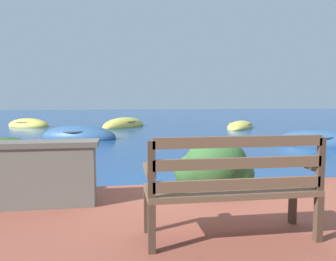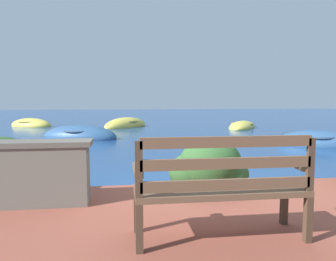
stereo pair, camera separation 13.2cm
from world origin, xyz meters
The scene contains 10 objects.
ground_plane centered at (0.00, 0.00, 0.00)m, with size 80.00×80.00×0.00m.
park_bench centered at (-0.29, -1.93, 0.70)m, with size 1.51×0.48×0.93m.
stone_wall centered at (-2.50, -0.72, 0.60)m, with size 2.01×0.39×0.74m.
hedge_clump_far_left centered at (-2.64, -0.38, 0.55)m, with size 1.12×0.81×0.76m.
hedge_clump_left centered at (0.00, -0.44, 0.53)m, with size 1.05×0.76×0.72m.
rowboat_nearest centered at (4.84, 4.75, 0.07)m, with size 2.73×2.17×0.83m.
rowboat_mid centered at (-2.68, 7.49, 0.07)m, with size 3.04×2.10×0.88m.
rowboat_far centered at (4.73, 10.94, 0.05)m, with size 2.64×3.38×0.60m.
rowboat_outer centered at (-1.00, 12.23, 0.07)m, with size 2.78×2.99×0.86m.
rowboat_distant centered at (-5.92, 13.29, 0.07)m, with size 2.71×2.32×0.75m.
Camera 2 is at (-1.13, -4.60, 1.45)m, focal length 35.00 mm.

